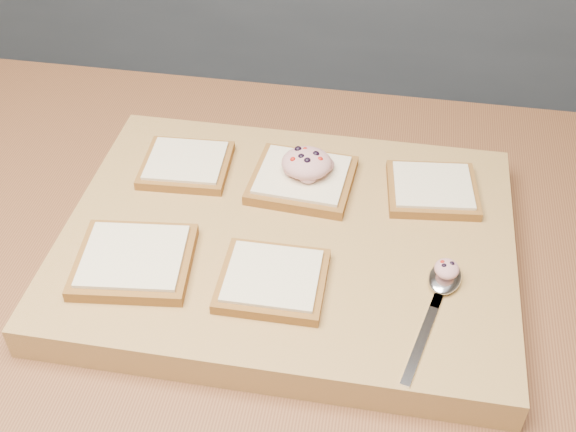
{
  "coord_description": "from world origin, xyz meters",
  "views": [
    {
      "loc": [
        0.13,
        -0.59,
        1.52
      ],
      "look_at": [
        0.03,
        0.02,
        0.97
      ],
      "focal_mm": 45.0,
      "sensor_mm": 36.0,
      "label": 1
    }
  ],
  "objects_px": {
    "bread_far_center": "(302,179)",
    "spoon": "(442,286)",
    "cutting_board": "(288,243)",
    "tuna_salad_dollop": "(307,163)"
  },
  "relations": [
    {
      "from": "bread_far_center",
      "to": "cutting_board",
      "type": "bearing_deg",
      "value": -91.93
    },
    {
      "from": "bread_far_center",
      "to": "spoon",
      "type": "relative_size",
      "value": 0.75
    },
    {
      "from": "tuna_salad_dollop",
      "to": "bread_far_center",
      "type": "bearing_deg",
      "value": -141.76
    },
    {
      "from": "bread_far_center",
      "to": "spoon",
      "type": "height_order",
      "value": "bread_far_center"
    },
    {
      "from": "tuna_salad_dollop",
      "to": "cutting_board",
      "type": "bearing_deg",
      "value": -94.81
    },
    {
      "from": "cutting_board",
      "to": "tuna_salad_dollop",
      "type": "bearing_deg",
      "value": 85.19
    },
    {
      "from": "cutting_board",
      "to": "spoon",
      "type": "distance_m",
      "value": 0.19
    },
    {
      "from": "spoon",
      "to": "tuna_salad_dollop",
      "type": "bearing_deg",
      "value": 138.11
    },
    {
      "from": "cutting_board",
      "to": "tuna_salad_dollop",
      "type": "relative_size",
      "value": 8.32
    },
    {
      "from": "cutting_board",
      "to": "tuna_salad_dollop",
      "type": "distance_m",
      "value": 0.11
    }
  ]
}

